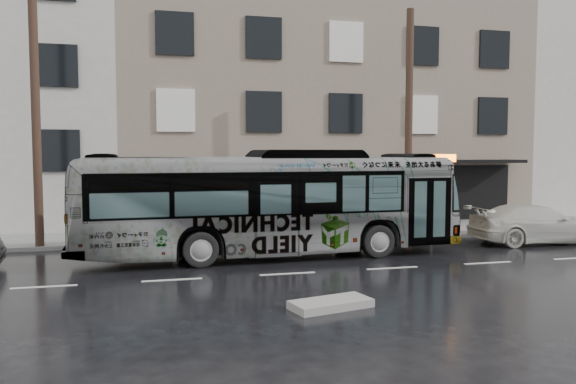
{
  "coord_description": "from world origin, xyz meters",
  "views": [
    {
      "loc": [
        -3.77,
        -17.67,
        3.42
      ],
      "look_at": [
        1.26,
        2.5,
        1.95
      ],
      "focal_mm": 35.0,
      "sensor_mm": 36.0,
      "label": 1
    }
  ],
  "objects_px": {
    "utility_pole_rear": "(36,117)",
    "sign_post": "(432,203)",
    "white_sedan": "(536,224)",
    "bus": "(269,203)",
    "utility_pole_front": "(409,122)"
  },
  "relations": [
    {
      "from": "utility_pole_rear",
      "to": "sign_post",
      "type": "distance_m",
      "value": 15.46
    },
    {
      "from": "utility_pole_rear",
      "to": "sign_post",
      "type": "height_order",
      "value": "utility_pole_rear"
    },
    {
      "from": "utility_pole_rear",
      "to": "white_sedan",
      "type": "height_order",
      "value": "utility_pole_rear"
    },
    {
      "from": "utility_pole_rear",
      "to": "bus",
      "type": "distance_m",
      "value": 8.64
    },
    {
      "from": "sign_post",
      "to": "white_sedan",
      "type": "relative_size",
      "value": 0.48
    },
    {
      "from": "utility_pole_rear",
      "to": "white_sedan",
      "type": "relative_size",
      "value": 1.79
    },
    {
      "from": "bus",
      "to": "utility_pole_front",
      "type": "bearing_deg",
      "value": -67.17
    },
    {
      "from": "utility_pole_front",
      "to": "bus",
      "type": "bearing_deg",
      "value": -155.39
    },
    {
      "from": "sign_post",
      "to": "bus",
      "type": "distance_m",
      "value": 8.07
    },
    {
      "from": "utility_pole_rear",
      "to": "sign_post",
      "type": "xyz_separation_m",
      "value": [
        15.1,
        0.0,
        -3.3
      ]
    },
    {
      "from": "white_sedan",
      "to": "utility_pole_front",
      "type": "bearing_deg",
      "value": 57.74
    },
    {
      "from": "utility_pole_front",
      "to": "bus",
      "type": "relative_size",
      "value": 0.71
    },
    {
      "from": "white_sedan",
      "to": "sign_post",
      "type": "bearing_deg",
      "value": 48.35
    },
    {
      "from": "utility_pole_rear",
      "to": "sign_post",
      "type": "bearing_deg",
      "value": 0.0
    },
    {
      "from": "utility_pole_rear",
      "to": "bus",
      "type": "relative_size",
      "value": 0.71
    }
  ]
}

